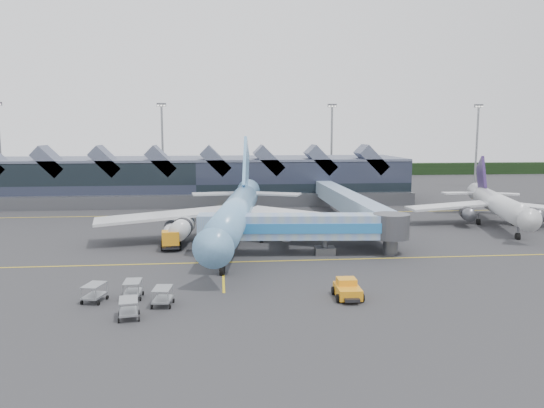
{
  "coord_description": "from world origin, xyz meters",
  "views": [
    {
      "loc": [
        -0.27,
        -69.52,
        15.6
      ],
      "look_at": [
        7.2,
        5.53,
        5.0
      ],
      "focal_mm": 35.0,
      "sensor_mm": 36.0,
      "label": 1
    }
  ],
  "objects": [
    {
      "name": "terminal",
      "position": [
        -5.07,
        47.35,
        4.88
      ],
      "size": [
        90.0,
        22.25,
        12.52
      ],
      "color": "black",
      "rests_on": "ground"
    },
    {
      "name": "pushback_tug",
      "position": [
        11.49,
        -22.64,
        0.79
      ],
      "size": [
        2.61,
        4.03,
        1.75
      ],
      "rotation": [
        0.0,
        0.0,
        -0.03
      ],
      "color": "orange",
      "rests_on": "ground"
    },
    {
      "name": "regional_jet",
      "position": [
        45.2,
        12.75,
        3.52
      ],
      "size": [
        28.75,
        32.0,
        11.1
      ],
      "rotation": [
        0.0,
        0.0,
        -0.25
      ],
      "color": "silver",
      "rests_on": "ground"
    },
    {
      "name": "ground",
      "position": [
        0.0,
        0.0,
        0.0
      ],
      "size": [
        260.0,
        260.0,
        0.0
      ],
      "primitive_type": "plane",
      "color": "#242427",
      "rests_on": "ground"
    },
    {
      "name": "tree_line_far",
      "position": [
        0.0,
        110.0,
        2.0
      ],
      "size": [
        260.0,
        4.0,
        4.0
      ],
      "primitive_type": "cube",
      "color": "black",
      "rests_on": "ground"
    },
    {
      "name": "main_airliner",
      "position": [
        2.07,
        3.59,
        4.37
      ],
      "size": [
        39.91,
        46.25,
        14.86
      ],
      "rotation": [
        0.0,
        0.0,
        -0.13
      ],
      "color": "#65A3CD",
      "rests_on": "ground"
    },
    {
      "name": "fuel_truck",
      "position": [
        -6.91,
        1.78,
        1.66
      ],
      "size": [
        3.09,
        8.91,
        2.97
      ],
      "rotation": [
        0.0,
        0.0,
        0.08
      ],
      "color": "black",
      "rests_on": "ground"
    },
    {
      "name": "baggage_carts",
      "position": [
        -8.39,
        -22.88,
        0.93
      ],
      "size": [
        8.31,
        7.92,
        1.66
      ],
      "rotation": [
        0.0,
        0.0,
        -0.1
      ],
      "color": "gray",
      "rests_on": "ground"
    },
    {
      "name": "taxi_stripes",
      "position": [
        0.0,
        10.0,
        0.01
      ],
      "size": [
        120.0,
        60.0,
        0.01
      ],
      "color": "gold",
      "rests_on": "ground"
    },
    {
      "name": "jet_bridge",
      "position": [
        11.64,
        -5.05,
        3.45
      ],
      "size": [
        26.55,
        5.89,
        5.25
      ],
      "rotation": [
        0.0,
        0.0,
        -0.08
      ],
      "color": "#7A98CB",
      "rests_on": "ground"
    },
    {
      "name": "light_masts",
      "position": [
        21.0,
        62.8,
        12.49
      ],
      "size": [
        132.4,
        42.56,
        22.45
      ],
      "color": "gray",
      "rests_on": "ground"
    }
  ]
}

